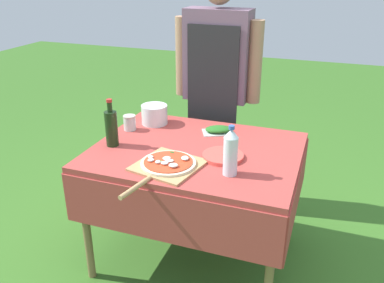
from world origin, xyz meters
The scene contains 10 objects.
ground_plane centered at (0.00, 0.00, 0.00)m, with size 12.00×12.00×0.00m, color #386B23.
prep_table centered at (0.00, 0.00, 0.65)m, with size 1.16×0.92×0.74m.
person_cook centered at (-0.09, 0.69, 0.97)m, with size 0.61×0.21×1.64m.
pizza_on_peel centered at (-0.07, -0.27, 0.75)m, with size 0.37×0.55×0.05m.
oil_bottle centered at (-0.47, -0.12, 0.85)m, with size 0.07×0.07×0.28m.
water_bottle centered at (0.25, -0.23, 0.86)m, with size 0.07×0.07×0.26m.
herb_container centered at (0.05, 0.27, 0.76)m, with size 0.22×0.19×0.04m.
mixing_tub centered at (-0.38, 0.28, 0.80)m, with size 0.17×0.17×0.12m, color silver.
plate_stack centered at (0.17, -0.06, 0.75)m, with size 0.23×0.23×0.02m.
sauce_jar centered at (-0.48, 0.13, 0.78)m, with size 0.08×0.08×0.09m.
Camera 1 is at (0.68, -1.96, 1.70)m, focal length 38.00 mm.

